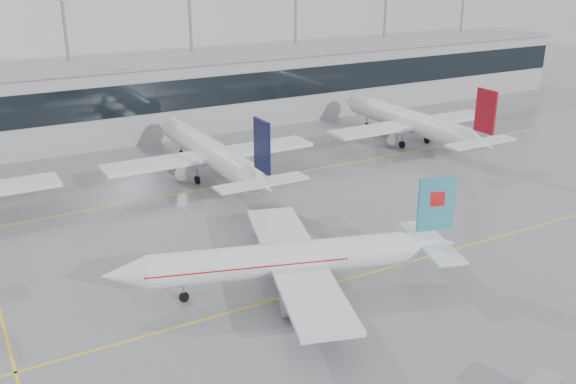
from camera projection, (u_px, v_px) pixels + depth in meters
ground at (349, 279)px, 61.47m from camera, size 320.00×320.00×0.00m
taxi_line_main at (349, 279)px, 61.47m from camera, size 120.00×0.25×0.01m
taxi_line_north at (223, 186)px, 86.01m from camera, size 120.00×0.25×0.01m
terminal at (146, 98)px, 110.08m from camera, size 180.00×15.00×12.00m
terminal_glass at (160, 97)px, 103.38m from camera, size 180.00×0.20×5.00m
terminal_roof at (143, 61)px, 107.91m from camera, size 182.00×16.00×0.40m
light_masts at (132, 50)px, 112.42m from camera, size 156.40×1.00×22.60m
air_canada_jet at (294, 259)px, 58.41m from camera, size 32.51×25.77×10.05m
parked_jet_c at (211, 152)px, 87.73m from camera, size 29.64×36.96×11.72m
parked_jet_d at (411, 122)px, 103.72m from camera, size 29.64×36.96×11.72m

